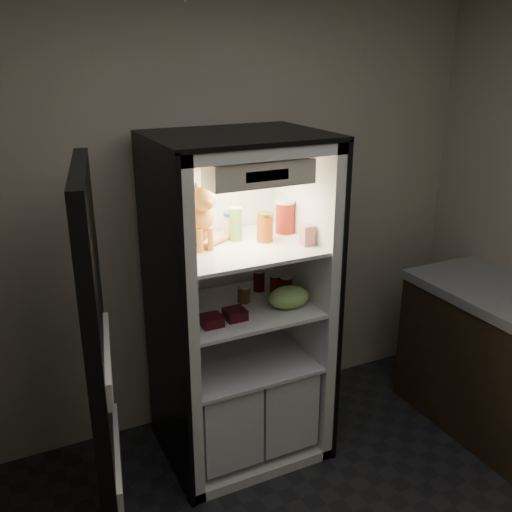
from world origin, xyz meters
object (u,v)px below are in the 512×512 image
at_px(refrigerator, 237,325).
at_px(soda_can_b, 275,285).
at_px(pepper_jar, 285,216).
at_px(grape_bag, 289,297).
at_px(mayo_tub, 233,224).
at_px(berry_box_right, 235,314).
at_px(tabby_cat, 196,221).
at_px(condiment_jar, 244,294).
at_px(cream_carton, 307,235).
at_px(salsa_jar, 265,227).
at_px(soda_can_c, 286,287).
at_px(berry_box_left, 211,321).
at_px(soda_can_a, 259,281).
at_px(parmesan_shaker, 236,224).

bearing_deg(refrigerator, soda_can_b, 0.56).
distance_m(pepper_jar, grape_bag, 0.46).
height_order(mayo_tub, berry_box_right, mayo_tub).
height_order(tabby_cat, pepper_jar, tabby_cat).
xyz_separation_m(condiment_jar, berry_box_right, (-0.13, -0.17, -0.02)).
bearing_deg(grape_bag, cream_carton, -10.98).
bearing_deg(condiment_jar, salsa_jar, -14.67).
xyz_separation_m(soda_can_b, grape_bag, (-0.02, -0.19, 0.00)).
xyz_separation_m(cream_carton, soda_can_c, (-0.05, 0.13, -0.34)).
height_order(refrigerator, tabby_cat, refrigerator).
distance_m(refrigerator, cream_carton, 0.67).
relative_size(pepper_jar, grape_bag, 0.80).
distance_m(pepper_jar, soda_can_b, 0.40).
relative_size(salsa_jar, grape_bag, 0.68).
relative_size(soda_can_b, berry_box_right, 1.06).
relative_size(salsa_jar, berry_box_left, 1.49).
xyz_separation_m(refrigerator, salsa_jar, (0.15, -0.05, 0.58)).
bearing_deg(soda_can_b, pepper_jar, 25.05).
xyz_separation_m(mayo_tub, soda_can_a, (0.16, -0.02, -0.36)).
bearing_deg(condiment_jar, parmesan_shaker, 108.29).
height_order(pepper_jar, cream_carton, pepper_jar).
relative_size(soda_can_c, grape_bag, 0.54).
distance_m(berry_box_left, berry_box_right, 0.14).
height_order(parmesan_shaker, mayo_tub, parmesan_shaker).
relative_size(tabby_cat, berry_box_left, 3.50).
relative_size(pepper_jar, cream_carton, 1.73).
height_order(tabby_cat, soda_can_c, tabby_cat).
height_order(parmesan_shaker, grape_bag, parmesan_shaker).
bearing_deg(berry_box_right, condiment_jar, 53.13).
distance_m(parmesan_shaker, mayo_tub, 0.07).
relative_size(parmesan_shaker, cream_carton, 1.68).
bearing_deg(tabby_cat, salsa_jar, -18.93).
bearing_deg(soda_can_c, berry_box_left, -165.02).
bearing_deg(salsa_jar, cream_carton, -42.11).
bearing_deg(soda_can_a, condiment_jar, -144.01).
distance_m(salsa_jar, grape_bag, 0.40).
bearing_deg(pepper_jar, mayo_tub, 167.43).
distance_m(parmesan_shaker, grape_bag, 0.49).
relative_size(parmesan_shaker, grape_bag, 0.78).
xyz_separation_m(refrigerator, berry_box_left, (-0.24, -0.21, 0.17)).
xyz_separation_m(mayo_tub, soda_can_c, (0.24, -0.18, -0.36)).
distance_m(cream_carton, berry_box_right, 0.56).
height_order(pepper_jar, condiment_jar, pepper_jar).
bearing_deg(salsa_jar, berry_box_left, -157.41).
bearing_deg(refrigerator, mayo_tub, 76.82).
height_order(condiment_jar, berry_box_right, condiment_jar).
xyz_separation_m(parmesan_shaker, soda_can_c, (0.26, -0.11, -0.38)).
bearing_deg(berry_box_left, berry_box_right, 6.63).
relative_size(salsa_jar, pepper_jar, 0.85).
xyz_separation_m(salsa_jar, cream_carton, (0.17, -0.16, -0.03)).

